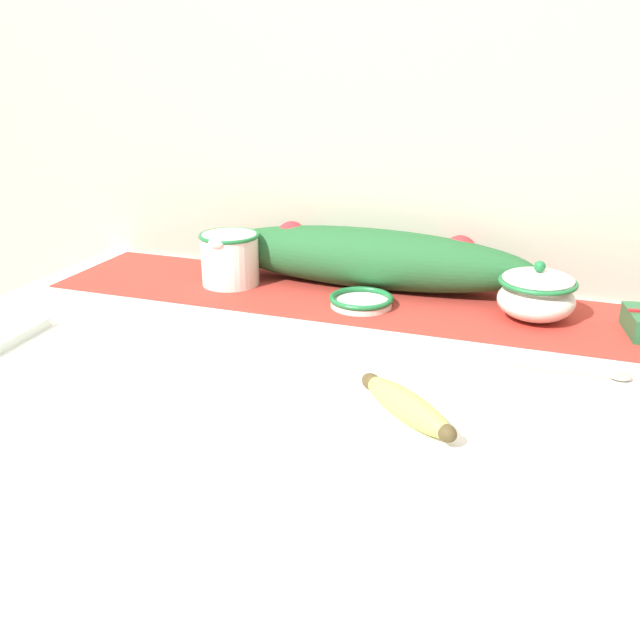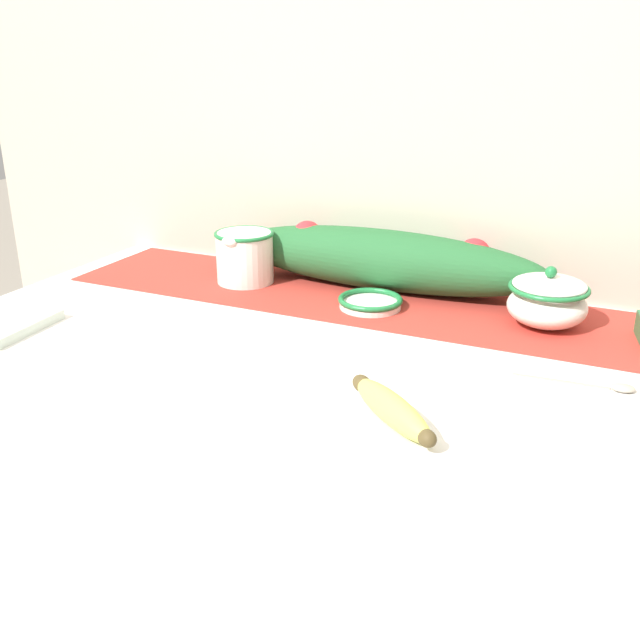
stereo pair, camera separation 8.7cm
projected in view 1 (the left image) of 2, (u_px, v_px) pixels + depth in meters
The scene contains 9 objects.
countertop at pixel (321, 562), 1.34m from camera, with size 1.30×0.69×0.91m, color silver.
back_wall at pixel (384, 134), 1.39m from camera, with size 2.10×0.04×2.40m, color #B7AD99.
table_runner at pixel (357, 299), 1.35m from camera, with size 1.20×0.27×0.00m, color #B23328.
cream_pitcher at pixel (230, 257), 1.41m from camera, with size 0.12×0.14×0.11m.
sugar_bowl at pixel (537, 294), 1.23m from camera, with size 0.13×0.13×0.11m.
small_dish at pixel (361, 301), 1.30m from camera, with size 0.12×0.12×0.02m.
banana at pixel (406, 405), 0.91m from camera, with size 0.16×0.14×0.04m.
spoon at pixel (609, 376), 1.02m from camera, with size 0.17×0.02×0.01m.
poinsettia_garland at pixel (369, 257), 1.39m from camera, with size 0.65×0.13×0.12m.
Camera 1 is at (0.36, -1.02, 1.36)m, focal length 40.00 mm.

